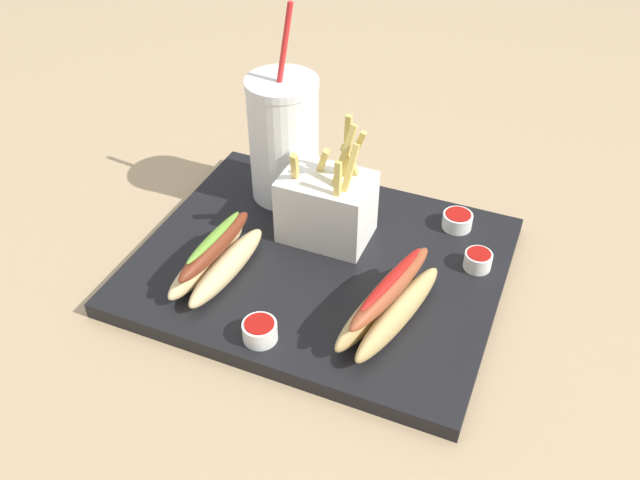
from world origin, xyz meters
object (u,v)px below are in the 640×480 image
(ketchup_cup_2, at_px, (478,260))
(hot_dog_1, at_px, (217,258))
(ketchup_cup_3, at_px, (260,330))
(hot_dog_2, at_px, (389,303))
(soda_cup, at_px, (284,139))
(fries_basket, at_px, (327,206))
(ketchup_cup_1, at_px, (457,220))

(ketchup_cup_2, bearing_deg, hot_dog_1, -155.38)
(ketchup_cup_3, bearing_deg, hot_dog_2, 33.36)
(soda_cup, bearing_deg, fries_basket, -36.09)
(fries_basket, xyz_separation_m, hot_dog_2, (0.12, -0.11, -0.02))
(hot_dog_1, height_order, ketchup_cup_1, hot_dog_1)
(hot_dog_2, bearing_deg, fries_basket, 136.55)
(soda_cup, xyz_separation_m, fries_basket, (0.09, -0.06, -0.04))
(soda_cup, height_order, hot_dog_2, soda_cup)
(ketchup_cup_1, relative_size, ketchup_cup_3, 1.01)
(soda_cup, bearing_deg, hot_dog_2, -40.54)
(soda_cup, relative_size, fries_basket, 1.63)
(ketchup_cup_3, bearing_deg, ketchup_cup_1, 61.31)
(fries_basket, xyz_separation_m, hot_dog_1, (-0.09, -0.12, -0.02))
(ketchup_cup_1, height_order, ketchup_cup_3, ketchup_cup_3)
(soda_cup, xyz_separation_m, hot_dog_2, (0.21, -0.18, -0.06))
(fries_basket, relative_size, ketchup_cup_2, 4.91)
(fries_basket, height_order, ketchup_cup_2, fries_basket)
(soda_cup, xyz_separation_m, ketchup_cup_1, (0.24, 0.02, -0.07))
(fries_basket, relative_size, ketchup_cup_1, 4.26)
(soda_cup, relative_size, ketchup_cup_2, 8.00)
(ketchup_cup_2, bearing_deg, soda_cup, 169.56)
(soda_cup, bearing_deg, ketchup_cup_1, 3.88)
(fries_basket, distance_m, ketchup_cup_1, 0.17)
(ketchup_cup_1, bearing_deg, soda_cup, -176.12)
(soda_cup, distance_m, hot_dog_1, 0.19)
(hot_dog_2, relative_size, ketchup_cup_2, 5.28)
(ketchup_cup_1, bearing_deg, fries_basket, -151.94)
(hot_dog_2, distance_m, ketchup_cup_3, 0.14)
(ketchup_cup_2, relative_size, ketchup_cup_3, 0.88)
(soda_cup, height_order, ketchup_cup_3, soda_cup)
(soda_cup, height_order, fries_basket, soda_cup)
(soda_cup, bearing_deg, hot_dog_1, -91.54)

